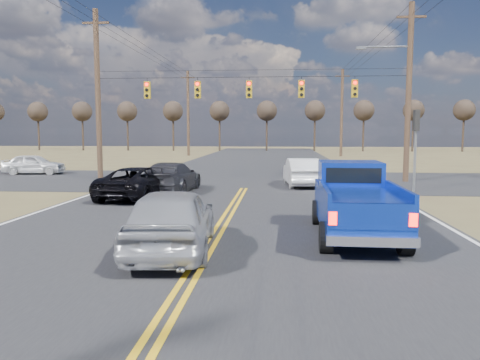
# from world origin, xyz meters

# --- Properties ---
(ground) EXTENTS (160.00, 160.00, 0.00)m
(ground) POSITION_xyz_m (0.00, 0.00, 0.00)
(ground) COLOR brown
(ground) RESTS_ON ground
(road_main) EXTENTS (14.00, 120.00, 0.02)m
(road_main) POSITION_xyz_m (0.00, 10.00, 0.00)
(road_main) COLOR #28282B
(road_main) RESTS_ON ground
(road_cross) EXTENTS (120.00, 12.00, 0.02)m
(road_cross) POSITION_xyz_m (0.00, 18.00, 0.00)
(road_cross) COLOR #28282B
(road_cross) RESTS_ON ground
(signal_gantry) EXTENTS (19.60, 4.83, 10.00)m
(signal_gantry) POSITION_xyz_m (0.50, 17.79, 5.06)
(signal_gantry) COLOR #473323
(signal_gantry) RESTS_ON ground
(utility_poles) EXTENTS (19.60, 58.32, 10.00)m
(utility_poles) POSITION_xyz_m (0.00, 17.00, 5.23)
(utility_poles) COLOR #473323
(utility_poles) RESTS_ON ground
(treeline) EXTENTS (87.00, 117.80, 7.40)m
(treeline) POSITION_xyz_m (0.00, 26.96, 5.70)
(treeline) COLOR #33261C
(treeline) RESTS_ON ground
(pickup_truck) EXTENTS (2.23, 5.36, 1.99)m
(pickup_truck) POSITION_xyz_m (3.81, 3.54, 0.97)
(pickup_truck) COLOR black
(pickup_truck) RESTS_ON ground
(silver_suv) EXTENTS (2.29, 4.82, 1.59)m
(silver_suv) POSITION_xyz_m (-0.80, 1.44, 0.80)
(silver_suv) COLOR #A6A7AE
(silver_suv) RESTS_ON ground
(black_suv) EXTENTS (2.76, 5.11, 1.36)m
(black_suv) POSITION_xyz_m (-4.30, 10.25, 0.68)
(black_suv) COLOR black
(black_suv) RESTS_ON ground
(white_car_queue) EXTENTS (1.93, 4.61, 1.48)m
(white_car_queue) POSITION_xyz_m (2.96, 15.50, 0.74)
(white_car_queue) COLOR white
(white_car_queue) RESTS_ON ground
(dgrey_car_queue) EXTENTS (2.25, 5.05, 1.44)m
(dgrey_car_queue) POSITION_xyz_m (-3.34, 12.37, 0.72)
(dgrey_car_queue) COLOR #302F34
(dgrey_car_queue) RESTS_ON ground
(cross_car_west) EXTENTS (2.06, 4.18, 1.37)m
(cross_car_west) POSITION_xyz_m (-14.71, 20.85, 0.68)
(cross_car_west) COLOR white
(cross_car_west) RESTS_ON ground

